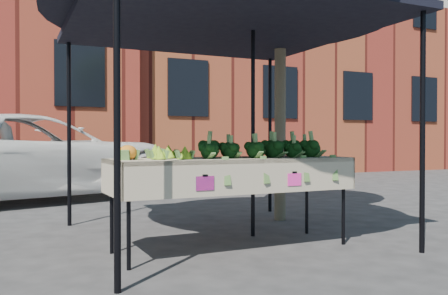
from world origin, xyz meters
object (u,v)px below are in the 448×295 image
Objects in this scene: canopy at (221,113)px; vehicle at (34,47)px; table at (232,203)px; street_tree at (280,58)px.

vehicle is at bearing 111.14° from canopy.
vehicle is (-1.58, 4.97, 2.30)m from table.
vehicle is at bearing 128.11° from street_tree.
canopy is 4.93m from vehicle.
table is 2.53m from street_tree.
table is 1.08m from canopy.
street_tree reaches higher than canopy.
street_tree is (2.90, -3.69, -0.57)m from vehicle.
street_tree is (1.19, 0.72, 0.82)m from canopy.
table is 0.55× the size of street_tree.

